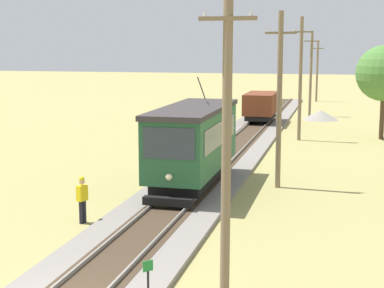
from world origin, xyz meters
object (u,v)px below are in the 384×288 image
Objects in this scene: gravel_pile at (320,115)px; red_tram at (193,142)px; utility_pole_mid at (300,78)px; utility_pole_far at (311,73)px; utility_pole_foreground at (226,143)px; freight_car at (261,106)px; tree_left_near at (384,73)px; utility_pole_distant at (317,71)px; trackside_signal_marker at (148,280)px; track_worker at (82,197)px; utility_pole_near_tram at (279,99)px.

red_tram is at bearing -99.71° from gravel_pile.
utility_pole_mid is 14.91m from utility_pole_far.
utility_pole_mid reaches higher than utility_pole_foreground.
freight_car reaches higher than gravel_pile.
freight_car is 11.55m from tree_left_near.
utility_pole_distant is (3.71, 46.12, 1.44)m from red_tram.
tree_left_near reaches higher than freight_car.
utility_pole_far is 43.00m from trackside_signal_marker.
gravel_pile is 0.48× the size of tree_left_near.
gravel_pile is at bearing 41.83° from freight_car.
utility_pole_foreground is 57.89m from utility_pole_distant.
utility_pole_mid is 28.22m from trackside_signal_marker.
track_worker is at bearing -102.43° from gravel_pile.
gravel_pile is at bearing 80.29° from red_tram.
trackside_signal_marker is at bearing -93.85° from utility_pole_mid.
tree_left_near reaches higher than gravel_pile.
freight_car is 0.65× the size of utility_pole_near_tram.
utility_pole_distant is 29.02m from tree_left_near.
utility_pole_foreground is 1.23× the size of tree_left_near.
red_tram is 1.06× the size of utility_pole_near_tram.
utility_pole_mid reaches higher than trackside_signal_marker.
track_worker is at bearing -99.97° from utility_pole_far.
freight_car is 6.54m from gravel_pile.
utility_pole_foreground is at bearing -84.02° from freight_car.
utility_pole_near_tram is 29.34m from utility_pole_far.
utility_pole_near_tram is 1.02× the size of utility_pole_far.
utility_pole_far is at bearing 90.00° from utility_pole_near_tram.
utility_pole_far is 6.70× the size of trackside_signal_marker.
utility_pole_foreground is 39.99m from gravel_pile.
utility_pole_mid is at bearing -90.00° from utility_pole_far.
freight_car is 4.41× the size of trackside_signal_marker.
utility_pole_distant reaches higher than trackside_signal_marker.
utility_pole_near_tram is at bearing -108.83° from tree_left_near.
tree_left_near reaches higher than trackside_signal_marker.
trackside_signal_marker is (-1.88, -58.41, -2.97)m from utility_pole_distant.
red_tram is 28.50m from gravel_pile.
red_tram is 1.21× the size of utility_pole_distant.
utility_pole_mid is at bearing 76.64° from red_tram.
freight_car is 8.14m from utility_pole_far.
utility_pole_foreground is (3.72, -35.50, 2.60)m from freight_car.
utility_pole_far is at bearing 90.00° from utility_pole_foreground.
utility_pole_foreground reaches higher than track_worker.
track_worker is (-6.44, -21.76, -3.35)m from utility_pole_mid.
red_tram is at bearing -94.60° from utility_pole_distant.
tree_left_near is (7.50, 29.95, 3.96)m from trackside_signal_marker.
tree_left_near is at bearing -33.02° from freight_car.
utility_pole_near_tram reaches higher than utility_pole_distant.
utility_pole_foreground is 6.88× the size of trackside_signal_marker.
utility_pole_far reaches higher than red_tram.
freight_car is 9.34m from utility_pole_mid.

